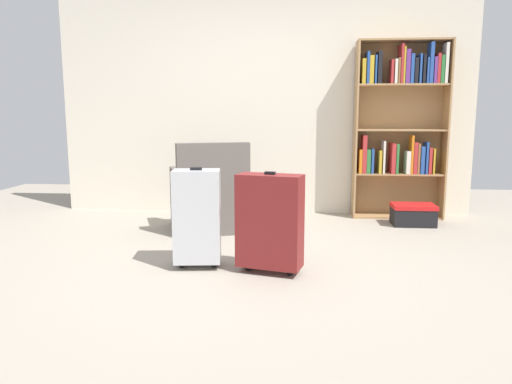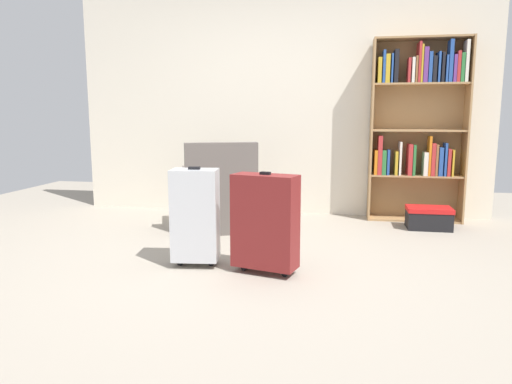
{
  "view_description": "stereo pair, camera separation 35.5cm",
  "coord_description": "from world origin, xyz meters",
  "px_view_note": "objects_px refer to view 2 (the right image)",
  "views": [
    {
      "loc": [
        0.38,
        -3.43,
        1.15
      ],
      "look_at": [
        0.07,
        0.28,
        0.55
      ],
      "focal_mm": 33.13,
      "sensor_mm": 36.0,
      "label": 1
    },
    {
      "loc": [
        0.73,
        -3.38,
        1.15
      ],
      "look_at": [
        0.07,
        0.28,
        0.55
      ],
      "focal_mm": 33.13,
      "sensor_mm": 36.0,
      "label": 2
    }
  ],
  "objects_px": {
    "bookshelf": "(418,121)",
    "suitcase_dark_red": "(265,221)",
    "armchair": "(219,198)",
    "suitcase_silver": "(195,215)",
    "storage_box": "(429,217)",
    "mug": "(279,228)"
  },
  "relations": [
    {
      "from": "storage_box",
      "to": "suitcase_dark_red",
      "type": "bearing_deg",
      "value": -130.68
    },
    {
      "from": "mug",
      "to": "suitcase_dark_red",
      "type": "xyz_separation_m",
      "value": [
        0.05,
        -1.23,
        0.34
      ]
    },
    {
      "from": "bookshelf",
      "to": "suitcase_silver",
      "type": "relative_size",
      "value": 2.55
    },
    {
      "from": "bookshelf",
      "to": "suitcase_dark_red",
      "type": "height_order",
      "value": "bookshelf"
    },
    {
      "from": "bookshelf",
      "to": "armchair",
      "type": "relative_size",
      "value": 2.18
    },
    {
      "from": "suitcase_silver",
      "to": "suitcase_dark_red",
      "type": "distance_m",
      "value": 0.56
    },
    {
      "from": "suitcase_dark_red",
      "to": "suitcase_silver",
      "type": "bearing_deg",
      "value": 171.25
    },
    {
      "from": "storage_box",
      "to": "suitcase_dark_red",
      "type": "distance_m",
      "value": 2.22
    },
    {
      "from": "suitcase_silver",
      "to": "suitcase_dark_red",
      "type": "bearing_deg",
      "value": -8.75
    },
    {
      "from": "mug",
      "to": "storage_box",
      "type": "height_order",
      "value": "storage_box"
    },
    {
      "from": "suitcase_silver",
      "to": "armchair",
      "type": "bearing_deg",
      "value": 96.13
    },
    {
      "from": "bookshelf",
      "to": "armchair",
      "type": "xyz_separation_m",
      "value": [
        -2.03,
        -0.8,
        -0.78
      ]
    },
    {
      "from": "storage_box",
      "to": "mug",
      "type": "bearing_deg",
      "value": -163.49
    },
    {
      "from": "armchair",
      "to": "suitcase_dark_red",
      "type": "distance_m",
      "value": 1.47
    },
    {
      "from": "suitcase_silver",
      "to": "suitcase_dark_red",
      "type": "xyz_separation_m",
      "value": [
        0.56,
        -0.09,
        -0.01
      ]
    },
    {
      "from": "mug",
      "to": "storage_box",
      "type": "relative_size",
      "value": 0.27
    },
    {
      "from": "storage_box",
      "to": "suitcase_silver",
      "type": "distance_m",
      "value": 2.57
    },
    {
      "from": "armchair",
      "to": "suitcase_silver",
      "type": "xyz_separation_m",
      "value": [
        0.13,
        -1.21,
        0.08
      ]
    },
    {
      "from": "armchair",
      "to": "mug",
      "type": "xyz_separation_m",
      "value": [
        0.64,
        -0.07,
        -0.27
      ]
    },
    {
      "from": "storage_box",
      "to": "suitcase_silver",
      "type": "height_order",
      "value": "suitcase_silver"
    },
    {
      "from": "bookshelf",
      "to": "storage_box",
      "type": "relative_size",
      "value": 4.43
    },
    {
      "from": "storage_box",
      "to": "suitcase_dark_red",
      "type": "xyz_separation_m",
      "value": [
        -1.44,
        -1.67,
        0.27
      ]
    }
  ]
}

